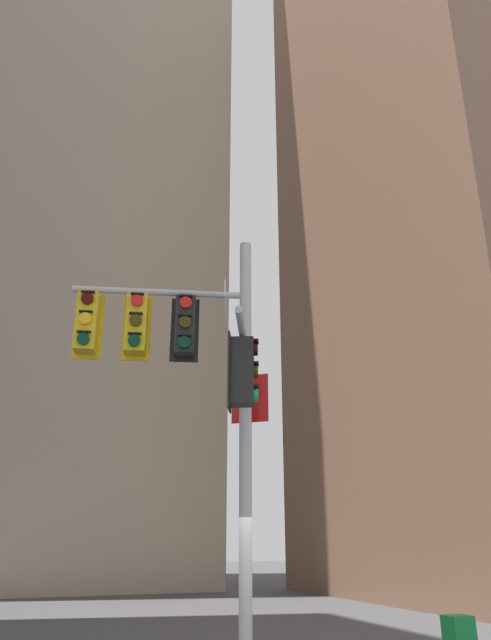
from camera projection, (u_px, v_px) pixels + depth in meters
building_tower_right at (475, 193)px, 30.99m from camera, size 15.57×15.57×38.50m
building_mid_block at (78, 172)px, 40.24m from camera, size 16.24×16.24×51.30m
signal_pole_assembly at (191, 374)px, 9.53m from camera, size 3.24×2.82×7.15m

